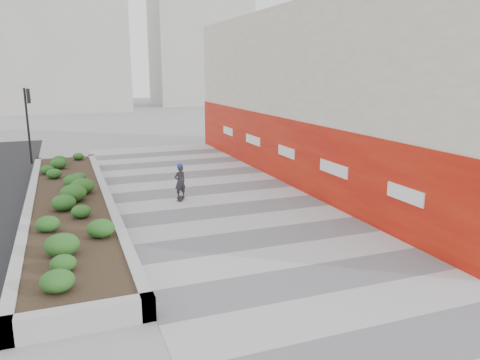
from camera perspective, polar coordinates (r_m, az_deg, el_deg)
name	(u,v)px	position (r m, az deg, el deg)	size (l,w,h in m)	color
ground	(286,259)	(13.26, 5.62, -9.60)	(160.00, 160.00, 0.00)	gray
walkway	(246,226)	(15.81, 0.77, -5.67)	(8.00, 36.00, 0.01)	#A8A8AD
building	(335,95)	(23.51, 11.48, 10.18)	(6.04, 24.08, 8.00)	beige
planter	(69,200)	(18.51, -20.08, -2.33)	(3.00, 18.00, 0.90)	#9E9EA0
traffic_signal_near	(28,114)	(28.55, -24.41, 7.32)	(0.33, 0.28, 4.20)	black
distant_bldg_north_l	(58,30)	(66.08, -21.27, 16.62)	(16.00, 12.00, 20.00)	#ADAAA3
distant_bldg_north_r	(200,23)	(74.13, -4.95, 18.53)	(14.00, 10.00, 24.00)	#ADAAA3
manhole_cover	(260,225)	(15.99, 2.44, -5.47)	(0.44, 0.44, 0.01)	#595654
skateboarder	(180,181)	(18.95, -7.32, -0.17)	(0.58, 0.74, 1.52)	beige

